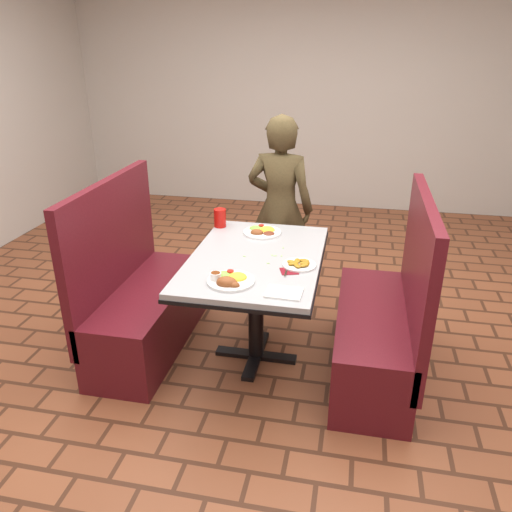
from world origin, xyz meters
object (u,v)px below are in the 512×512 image
far_dinner_plate (262,230)px  booth_bench_right (381,328)px  near_dinner_plate (230,278)px  plantain_plate (299,264)px  booth_bench_left (142,303)px  red_tumbler (220,218)px  diner_person (280,208)px  dining_table (256,270)px

far_dinner_plate → booth_bench_right: bearing=-25.5°
near_dinner_plate → booth_bench_right: bearing=24.2°
plantain_plate → far_dinner_plate: bearing=122.8°
booth_bench_left → red_tumbler: booth_bench_left is taller
diner_person → near_dinner_plate: 1.39m
booth_bench_left → diner_person: 1.34m
near_dinner_plate → red_tumbler: (-0.29, 0.86, 0.04)m
far_dinner_plate → red_tumbler: bearing=167.3°
booth_bench_right → diner_person: 1.35m
dining_table → booth_bench_left: size_ratio=1.01×
booth_bench_left → booth_bench_right: 1.60m
plantain_plate → red_tumbler: red_tumbler is taller
near_dinner_plate → red_tumbler: bearing=108.7°
diner_person → red_tumbler: bearing=62.6°
diner_person → far_dinner_plate: (-0.03, -0.60, 0.03)m
diner_person → red_tumbler: 0.64m
plantain_plate → near_dinner_plate: bearing=-139.9°
booth_bench_right → plantain_plate: booth_bench_right is taller
near_dinner_plate → far_dinner_plate: size_ratio=1.01×
dining_table → far_dinner_plate: 0.42m
dining_table → red_tumbler: bearing=127.4°
booth_bench_left → dining_table: bearing=0.0°
booth_bench_right → far_dinner_plate: (-0.83, 0.40, 0.44)m
booth_bench_right → far_dinner_plate: bearing=154.5°
near_dinner_plate → plantain_plate: (0.35, 0.29, -0.02)m
booth_bench_right → red_tumbler: 1.34m
booth_bench_left → near_dinner_plate: size_ratio=4.53×
booth_bench_left → near_dinner_plate: bearing=-28.1°
near_dinner_plate → dining_table: bearing=80.1°
dining_table → diner_person: diner_person is taller
diner_person → booth_bench_left: bearing=57.8°
dining_table → booth_bench_right: size_ratio=1.01×
plantain_plate → diner_person: bearing=104.9°
far_dinner_plate → near_dinner_plate: bearing=-92.3°
booth_bench_left → red_tumbler: size_ratio=9.22×
booth_bench_left → far_dinner_plate: booth_bench_left is taller
dining_table → plantain_plate: plantain_plate is taller
diner_person → red_tumbler: size_ratio=11.37×
diner_person → far_dinner_plate: 0.61m
plantain_plate → red_tumbler: size_ratio=1.53×
booth_bench_left → booth_bench_right: size_ratio=1.00×
far_dinner_plate → red_tumbler: (-0.32, 0.07, 0.04)m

